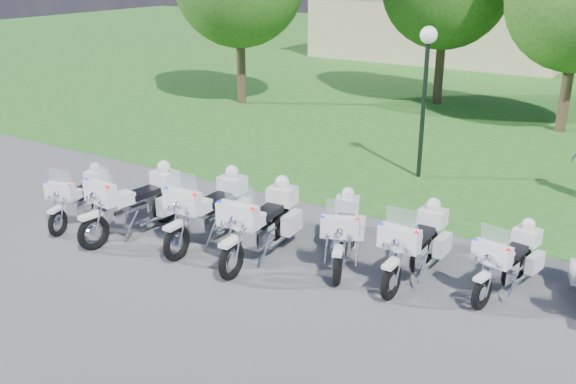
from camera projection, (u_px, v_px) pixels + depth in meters
The scene contains 11 objects.
ground at pixel (251, 252), 12.95m from camera, with size 100.00×100.00×0.00m, color #5B5B61.
grass_lawn at pixel (544, 68), 34.32m from camera, with size 100.00×48.00×0.01m, color #256720.
motorcycle_0 at pixel (80, 196), 14.31m from camera, with size 1.06×2.08×1.43m.
motorcycle_1 at pixel (136, 201), 13.61m from camera, with size 1.06×2.61×1.75m.
motorcycle_2 at pixel (210, 208), 13.24m from camera, with size 0.88×2.60×1.75m.
motorcycle_3 at pixel (262, 222), 12.53m from camera, with size 0.96×2.64×1.77m.
motorcycle_4 at pixel (344, 230), 12.37m from camera, with size 1.30×2.19×1.55m.
motorcycle_5 at pixel (416, 243), 11.73m from camera, with size 0.81×2.41×1.62m.
motorcycle_6 at pixel (508, 260), 11.26m from camera, with size 0.97×2.14×1.45m.
lamp_post at pixel (426, 65), 16.37m from camera, with size 0.44×0.44×3.99m.
building_west at pixel (446, 22), 37.43m from camera, with size 14.56×8.32×4.10m.
Camera 1 is at (6.94, -9.49, 5.60)m, focal length 40.00 mm.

